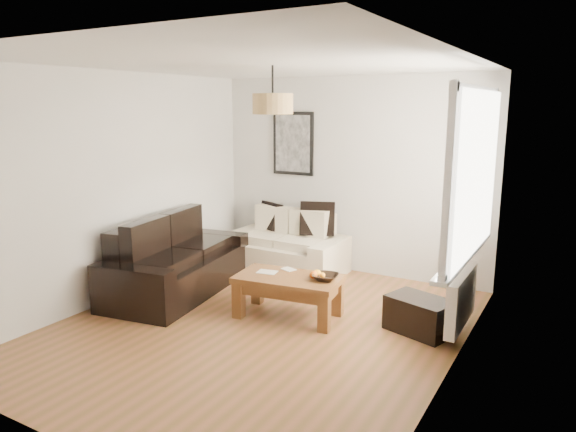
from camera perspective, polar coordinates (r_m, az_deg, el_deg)
The scene contains 21 objects.
floor at distance 5.53m, azimuth -3.17°, elevation -11.83°, with size 4.50×4.50×0.00m, color brown.
ceiling at distance 5.09m, azimuth -3.52°, elevation 16.12°, with size 3.80×4.50×0.00m, color white, non-canonical shape.
wall_back at distance 7.12m, azimuth 6.67°, elevation 4.31°, with size 3.80×0.04×2.60m, color silver, non-canonical shape.
wall_front at distance 3.54m, azimuth -23.76°, elevation -4.16°, with size 3.80×0.04×2.60m, color silver, non-canonical shape.
wall_left at distance 6.38m, azimuth -17.77°, elevation 2.98°, with size 0.04×4.50×2.60m, color silver, non-canonical shape.
wall_right at distance 4.42m, azimuth 17.72°, elevation -0.69°, with size 0.04×4.50×2.60m, color silver, non-canonical shape.
window_bay at distance 5.16m, azimuth 19.44°, elevation 4.28°, with size 0.14×1.90×1.60m, color white, non-canonical shape.
radiator at distance 5.44m, azimuth 18.14°, elevation -8.51°, with size 0.10×0.90×0.52m, color white.
poster at distance 7.43m, azimuth 0.57°, elevation 7.80°, with size 0.62×0.04×0.87m, color black, non-canonical shape.
pendant_shade at distance 5.32m, azimuth -1.65°, elevation 11.95°, with size 0.40×0.40×0.20m, color tan.
loveseat_cream at distance 7.20m, azimuth -0.25°, elevation -2.90°, with size 1.57×0.86×0.78m, color beige, non-canonical shape.
sofa_leather at distance 6.53m, azimuth -11.81°, elevation -4.39°, with size 1.97×0.96×0.85m, color black, non-canonical shape.
coffee_table at distance 5.71m, azimuth 0.05°, elevation -8.62°, with size 1.10×0.60×0.45m, color brown, non-canonical shape.
ottoman at distance 5.50m, azimuth 13.96°, elevation -10.30°, with size 0.62×0.40×0.35m, color black.
cushion_left at distance 7.47m, azimuth -1.95°, elevation 0.01°, with size 0.38×0.12×0.38m, color black.
cushion_right at distance 7.10m, azimuth 3.18°, elevation -0.31°, with size 0.46×0.14×0.46m, color black.
fruit_bowl at distance 5.51m, azimuth 4.06°, elevation -6.57°, with size 0.27×0.27×0.07m, color black.
orange_a at distance 5.55m, azimuth 2.76°, elevation -6.34°, with size 0.08×0.08×0.08m, color orange.
orange_b at distance 5.54m, azimuth 3.71°, elevation -6.38°, with size 0.06×0.06×0.06m, color orange.
orange_c at distance 5.61m, azimuth 3.15°, elevation -6.16°, with size 0.08×0.08×0.08m, color #FFA015.
papers at distance 5.76m, azimuth -2.25°, elevation -6.03°, with size 0.21×0.15×0.01m, color beige.
Camera 1 is at (2.79, -4.24, 2.21)m, focal length 33.08 mm.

